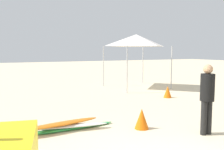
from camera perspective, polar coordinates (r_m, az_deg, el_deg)
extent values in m
ellipsoid|color=green|center=(6.39, -9.78, -11.92)|extent=(2.39, 0.30, 0.08)
ellipsoid|color=white|center=(6.30, -11.33, -11.44)|extent=(2.26, 0.76, 0.08)
ellipsoid|color=orange|center=(6.23, -11.47, -10.86)|extent=(1.97, 0.53, 0.08)
cylinder|color=black|center=(6.23, 20.26, -9.22)|extent=(0.14, 0.14, 0.79)
cylinder|color=black|center=(6.34, 21.26, -8.99)|extent=(0.14, 0.14, 0.79)
cylinder|color=black|center=(6.15, 21.00, -2.67)|extent=(0.32, 0.32, 0.63)
sphere|color=tan|center=(6.11, 21.14, 1.25)|extent=(0.22, 0.22, 0.22)
cylinder|color=#B2B2B7|center=(11.40, 3.46, 1.27)|extent=(0.05, 0.05, 2.18)
cylinder|color=#B2B2B7|center=(12.90, 13.46, 1.63)|extent=(0.05, 0.05, 2.18)
cylinder|color=#B2B2B7|center=(13.70, -1.99, 2.01)|extent=(0.05, 0.05, 2.18)
cylinder|color=#B2B2B7|center=(14.96, 7.06, 2.27)|extent=(0.05, 0.05, 2.18)
pyramid|color=silver|center=(13.16, 5.56, 7.92)|extent=(2.59, 2.59, 0.61)
cone|color=orange|center=(6.37, 6.82, -9.89)|extent=(0.36, 0.36, 0.51)
cone|color=orange|center=(10.64, 12.61, -3.80)|extent=(0.33, 0.33, 0.48)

